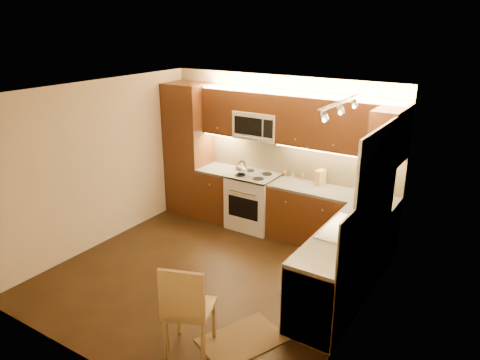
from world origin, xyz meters
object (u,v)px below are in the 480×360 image
Objects in this scene: toaster_oven at (367,191)px; dining_chair at (189,306)px; knife_block at (320,177)px; microwave at (259,125)px; sink at (348,224)px; kettle at (241,167)px; stove at (253,201)px; soap_bottle at (373,208)px.

toaster_oven reaches higher than dining_chair.
dining_chair is at bearing -76.69° from knife_block.
knife_block is at bearing 3.61° from microwave.
toaster_oven is at bearing 97.13° from sink.
toaster_oven is at bearing 25.53° from kettle.
microwave reaches higher than stove.
toaster_oven is at bearing -3.05° from microwave.
soap_bottle is at bearing -19.53° from knife_block.
stove is 1.21× the size of microwave.
soap_bottle is (2.11, -0.64, -0.73)m from microwave.
microwave is 2.32m from soap_bottle.
knife_block is (1.26, 0.29, -0.02)m from kettle.
soap_bottle is (2.11, -0.50, 0.53)m from stove.
toaster_oven is 0.80m from knife_block.
stove is 2.58× the size of toaster_oven.
sink is 2.42× the size of toaster_oven.
kettle is at bearing -154.30° from stove.
sink is 1.17m from toaster_oven.
dining_chair is at bearing -100.88° from soap_bottle.
toaster_oven is (2.04, 0.13, -0.03)m from kettle.
kettle is 2.04m from toaster_oven.
dining_chair reaches higher than stove.
dining_chair is (-1.00, -1.84, -0.45)m from sink.
kettle reaches higher than stove.
dining_chair is at bearing -71.33° from stove.
soap_bottle is at bearing -13.34° from stove.
kettle is 1.02× the size of knife_block.
microwave is 4.33× the size of soap_bottle.
microwave is at bearing 90.00° from stove.
toaster_oven is (1.85, -0.10, -0.71)m from microwave.
toaster_oven is (-0.15, 1.16, 0.03)m from sink.
stove is at bearing 88.74° from dining_chair.
sink is at bearing 41.56° from dining_chair.
toaster_oven is at bearing 1.12° from stove.
microwave is 1.99m from toaster_oven.
sink is at bearing -29.36° from stove.
knife_block is 1.25m from soap_bottle.
toaster_oven reaches higher than sink.
stove is at bearing -90.00° from microwave.
knife_block is at bearing 35.07° from kettle.
soap_bottle is (2.30, -0.41, -0.05)m from kettle.
sink is 2.14m from dining_chair.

